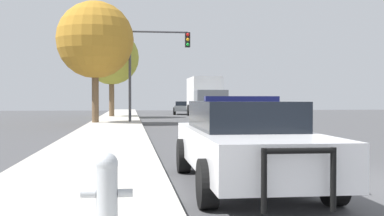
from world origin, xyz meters
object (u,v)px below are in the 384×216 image
(fire_hydrant, at_px, (107,191))
(police_car, at_px, (244,141))
(box_truck, at_px, (205,95))
(traffic_light, at_px, (153,57))
(car_background_distant, at_px, (183,107))
(tree_sidewalk_far, at_px, (112,58))
(tree_sidewalk_mid, at_px, (95,40))

(fire_hydrant, bearing_deg, police_car, 55.58)
(police_car, relative_size, box_truck, 0.69)
(fire_hydrant, distance_m, traffic_light, 24.44)
(fire_hydrant, height_order, car_background_distant, car_background_distant)
(traffic_light, distance_m, box_truck, 12.60)
(tree_sidewalk_far, bearing_deg, fire_hydrant, -87.94)
(car_background_distant, bearing_deg, box_truck, -71.80)
(police_car, distance_m, fire_hydrant, 3.84)
(tree_sidewalk_far, xyz_separation_m, tree_sidewalk_mid, (-0.56, -10.03, 0.15))
(car_background_distant, bearing_deg, tree_sidewalk_far, -125.82)
(tree_sidewalk_mid, bearing_deg, tree_sidewalk_far, 86.82)
(police_car, relative_size, traffic_light, 0.97)
(traffic_light, height_order, box_truck, traffic_light)
(fire_hydrant, bearing_deg, tree_sidewalk_far, 92.06)
(fire_hydrant, relative_size, traffic_light, 0.15)
(tree_sidewalk_far, bearing_deg, box_truck, 15.11)
(fire_hydrant, height_order, box_truck, box_truck)
(fire_hydrant, xyz_separation_m, tree_sidewalk_mid, (-1.76, 23.38, 4.32))
(car_background_distant, distance_m, box_truck, 5.71)
(car_background_distant, height_order, tree_sidewalk_far, tree_sidewalk_far)
(traffic_light, bearing_deg, tree_sidewalk_far, 106.97)
(traffic_light, bearing_deg, tree_sidewalk_mid, -167.34)
(traffic_light, relative_size, box_truck, 0.72)
(box_truck, bearing_deg, tree_sidewalk_far, 15.75)
(box_truck, bearing_deg, police_car, 82.89)
(traffic_light, xyz_separation_m, tree_sidewalk_mid, (-3.39, -0.76, 0.86))
(police_car, xyz_separation_m, tree_sidewalk_mid, (-3.93, 20.22, 4.11))
(tree_sidewalk_mid, bearing_deg, box_truck, 55.53)
(traffic_light, distance_m, tree_sidewalk_far, 9.72)
(police_car, bearing_deg, tree_sidewalk_far, -83.01)
(car_background_distant, bearing_deg, police_car, -89.93)
(tree_sidewalk_far, relative_size, tree_sidewalk_mid, 0.97)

